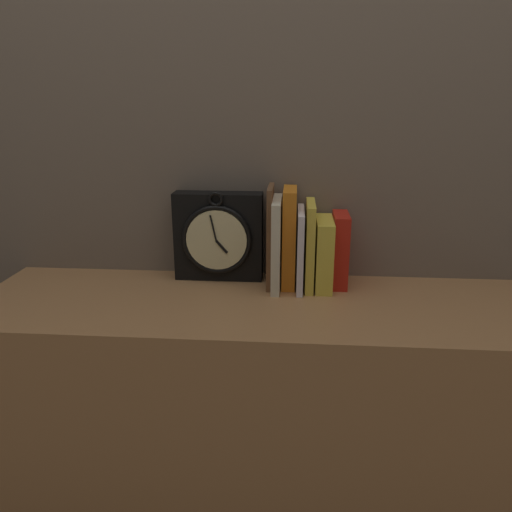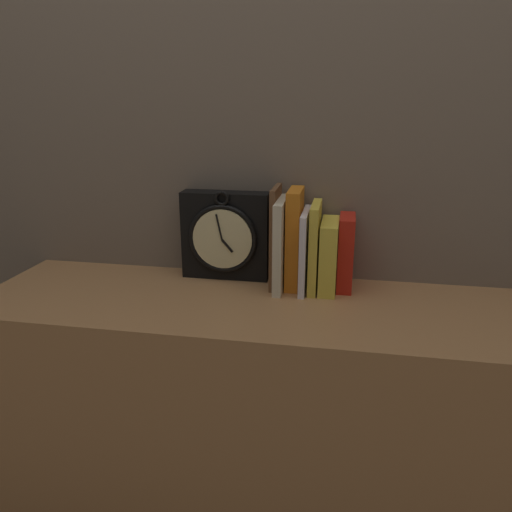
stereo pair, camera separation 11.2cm
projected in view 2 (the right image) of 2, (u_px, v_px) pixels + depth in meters
The scene contains 10 objects.
wall_back at pixel (273, 78), 1.21m from camera, with size 6.00×0.05×2.60m.
bookshelf at pixel (256, 447), 1.27m from camera, with size 1.32×0.40×0.80m.
clock at pixel (225, 236), 1.28m from camera, with size 0.22×0.07×0.23m.
book_slot0_brown at pixel (275, 237), 1.23m from camera, with size 0.01×0.13×0.25m.
book_slot1_cream at pixel (281, 244), 1.21m from camera, with size 0.02×0.16×0.22m.
book_slot2_orange at pixel (294, 238), 1.22m from camera, with size 0.03×0.12×0.24m.
book_slot3_white at pixel (305, 250), 1.21m from camera, with size 0.01×0.15×0.19m.
book_slot4_yellow at pixel (315, 247), 1.21m from camera, with size 0.02×0.14×0.21m.
book_slot5_yellow at pixel (329, 256), 1.21m from camera, with size 0.04×0.14×0.17m.
book_slot6_red at pixel (346, 252), 1.21m from camera, with size 0.04×0.11×0.18m.
Camera 2 is at (0.19, -1.05, 1.25)m, focal length 35.00 mm.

